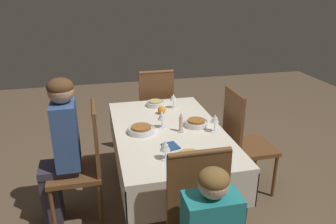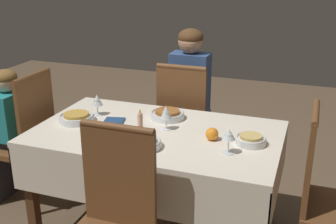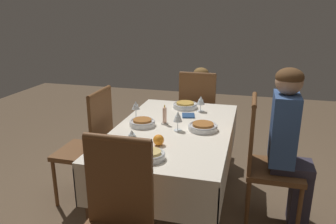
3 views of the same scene
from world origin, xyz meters
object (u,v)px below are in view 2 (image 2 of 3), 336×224
at_px(chair_west, 25,135).
at_px(person_child_teal, 5,130).
at_px(person_adult_denim, 191,95).
at_px(bowl_south, 143,143).
at_px(candle_centerpiece, 140,125).
at_px(chair_south, 110,222).
at_px(wine_glass_north, 166,113).
at_px(chair_north, 185,120).
at_px(chair_east, 328,193).
at_px(wine_glass_east, 229,135).
at_px(bowl_west, 77,117).
at_px(napkin_red_folded, 114,121).
at_px(wine_glass_south, 109,132).
at_px(bowl_east, 251,140).
at_px(bowl_north, 167,114).
at_px(wine_glass_west, 97,101).
at_px(orange_fruit, 212,134).
at_px(dining_table, 157,145).

xyz_separation_m(chair_west, person_child_teal, (-0.18, -0.00, 0.02)).
height_order(person_adult_denim, bowl_south, person_adult_denim).
distance_m(bowl_south, candle_centerpiece, 0.19).
height_order(chair_west, person_child_teal, person_child_teal).
xyz_separation_m(chair_south, wine_glass_north, (0.01, 0.76, 0.30)).
bearing_deg(chair_north, person_adult_denim, -90.00).
relative_size(chair_east, wine_glass_north, 6.43).
height_order(wine_glass_east, candle_centerpiece, candle_centerpiece).
height_order(bowl_west, napkin_red_folded, bowl_west).
bearing_deg(wine_glass_south, chair_south, -64.11).
distance_m(person_child_teal, bowl_east, 1.79).
bearing_deg(bowl_north, wine_glass_north, -72.53).
bearing_deg(chair_west, bowl_north, 101.37).
xyz_separation_m(wine_glass_west, bowl_south, (0.50, -0.39, -0.07)).
relative_size(chair_west, bowl_east, 5.72).
xyz_separation_m(wine_glass_north, bowl_east, (0.53, -0.04, -0.08)).
bearing_deg(napkin_red_folded, wine_glass_south, -66.26).
distance_m(chair_north, person_adult_denim, 0.22).
height_order(wine_glass_west, wine_glass_south, wine_glass_south).
relative_size(person_adult_denim, candle_centerpiece, 7.56).
bearing_deg(chair_north, wine_glass_south, 84.80).
bearing_deg(wine_glass_east, bowl_north, 141.45).
xyz_separation_m(chair_east, bowl_east, (-0.44, 0.08, 0.21)).
distance_m(bowl_east, wine_glass_east, 0.21).
bearing_deg(orange_fruit, napkin_red_folded, 173.72).
xyz_separation_m(dining_table, candle_centerpiece, (-0.07, -0.09, 0.16)).
bearing_deg(person_child_teal, chair_east, 87.22).
bearing_deg(person_child_teal, bowl_west, 85.46).
bearing_deg(chair_east, bowl_north, 73.26).
distance_m(orange_fruit, napkin_red_folded, 0.68).
xyz_separation_m(bowl_south, napkin_red_folded, (-0.33, 0.31, -0.02)).
relative_size(bowl_east, candle_centerpiece, 1.08).
distance_m(chair_east, napkin_red_folded, 1.36).
xyz_separation_m(dining_table, orange_fruit, (0.36, -0.02, 0.13)).
bearing_deg(dining_table, bowl_south, -86.20).
bearing_deg(person_adult_denim, chair_east, 138.02).
distance_m(wine_glass_north, wine_glass_east, 0.48).
xyz_separation_m(person_adult_denim, bowl_west, (-0.51, -0.89, 0.06)).
distance_m(person_adult_denim, napkin_red_folded, 0.86).
distance_m(chair_north, person_child_teal, 1.35).
xyz_separation_m(bowl_west, bowl_south, (0.57, -0.23, 0.00)).
relative_size(person_adult_denim, wine_glass_west, 8.54).
bearing_deg(bowl_west, person_adult_denim, 60.10).
distance_m(bowl_west, orange_fruit, 0.91).
distance_m(person_adult_denim, bowl_north, 0.64).
distance_m(chair_west, person_adult_denim, 1.31).
height_order(chair_north, wine_glass_north, chair_north).
height_order(wine_glass_north, orange_fruit, wine_glass_north).
bearing_deg(person_adult_denim, wine_glass_west, 58.87).
height_order(chair_north, chair_east, same).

